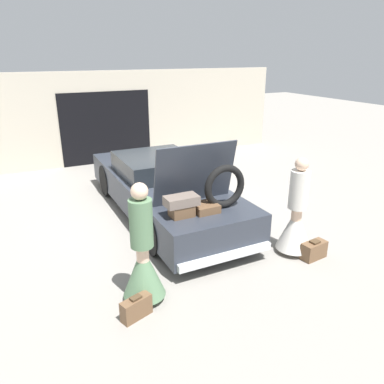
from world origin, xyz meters
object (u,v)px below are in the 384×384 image
object	(u,v)px
suitcase_beside_right_person	(314,250)
person_left	(143,260)
person_right	(296,220)
suitcase_beside_left_person	(136,308)
car	(162,188)

from	to	relation	value
suitcase_beside_right_person	person_left	bearing A→B (deg)	175.98
person_right	suitcase_beside_right_person	xyz separation A→B (m)	(0.16, -0.32, -0.46)
person_left	suitcase_beside_left_person	distance (m)	0.63
suitcase_beside_right_person	suitcase_beside_left_person	bearing A→B (deg)	-177.82
car	suitcase_beside_left_person	bearing A→B (deg)	-118.07
person_right	suitcase_beside_left_person	size ratio (longest dim) A/B	3.78
person_right	car	bearing A→B (deg)	29.62
suitcase_beside_left_person	suitcase_beside_right_person	distance (m)	3.20
car	suitcase_beside_right_person	bearing A→B (deg)	-61.98
person_right	person_left	bearing A→B (deg)	93.86
car	person_left	world-z (taller)	car
car	person_right	size ratio (longest dim) A/B	3.09
suitcase_beside_left_person	suitcase_beside_right_person	xyz separation A→B (m)	(3.19, 0.12, 0.00)
person_left	suitcase_beside_right_person	xyz separation A→B (m)	(2.96, -0.21, -0.48)
car	person_left	distance (m)	3.07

